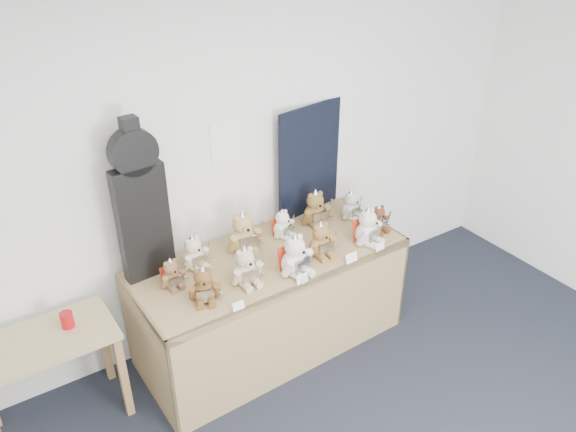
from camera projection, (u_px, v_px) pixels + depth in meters
room_shell at (224, 142)px, 3.90m from camera, size 6.00×6.00×6.00m
display_table at (276, 281)px, 4.04m from camera, size 2.00×0.89×0.82m
side_table at (47, 354)px, 3.49m from camera, size 0.86×0.49×0.71m
guitar_case at (141, 203)px, 3.56m from camera, size 0.35×0.13×1.12m
navy_board at (311, 160)px, 4.37m from camera, size 0.66×0.13×0.89m
red_cup at (67, 320)px, 3.50m from camera, size 0.08×0.08×0.11m
teddy_front_far_left at (204, 286)px, 3.52m from camera, size 0.22×0.21×0.28m
teddy_front_left at (246, 267)px, 3.67m from camera, size 0.25×0.20×0.30m
teddy_front_centre at (295, 257)px, 3.77m from camera, size 0.28×0.25×0.33m
teddy_front_right at (321, 241)px, 3.97m from camera, size 0.23×0.19×0.29m
teddy_front_far_right at (368, 228)px, 4.10m from camera, size 0.26×0.24×0.31m
teddy_front_end at (378, 220)px, 4.27m from camera, size 0.19×0.16×0.24m
teddy_back_left at (194, 254)px, 3.83m from camera, size 0.23×0.21×0.28m
teddy_back_centre_left at (244, 234)px, 4.01m from camera, size 0.28×0.22×0.35m
teddy_back_centre_right at (283, 225)px, 4.20m from camera, size 0.20×0.19×0.24m
teddy_back_right at (315, 210)px, 4.34m from camera, size 0.26×0.21×0.31m
teddy_back_end at (351, 206)px, 4.44m from camera, size 0.21×0.20×0.26m
teddy_back_far_left at (172, 274)px, 3.66m from camera, size 0.19×0.16×0.23m
entry_card_a at (238, 306)px, 3.47m from camera, size 0.08×0.02×0.06m
entry_card_b at (302, 279)px, 3.71m from camera, size 0.09×0.02×0.06m
entry_card_c at (351, 258)px, 3.92m from camera, size 0.10×0.02×0.07m
entry_card_d at (380, 247)px, 4.06m from camera, size 0.08×0.02×0.06m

